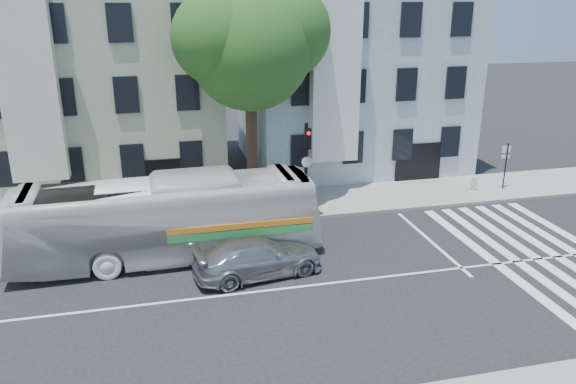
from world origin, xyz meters
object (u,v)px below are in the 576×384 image
object	(u,v)px
fire_hydrant	(474,183)
traffic_signal	(307,159)
bus	(167,219)
sedan	(258,257)

from	to	relation	value
fire_hydrant	traffic_signal	bearing A→B (deg)	-169.78
traffic_signal	fire_hydrant	size ratio (longest dim) A/B	5.95
bus	sedan	xyz separation A→B (m)	(3.15, -2.20, -0.94)
traffic_signal	fire_hydrant	xyz separation A→B (m)	(9.50, 1.71, -2.39)
bus	sedan	size ratio (longest dim) A/B	2.45
sedan	bus	bearing A→B (deg)	45.31
bus	traffic_signal	xyz separation A→B (m)	(6.23, 2.47, 1.29)
traffic_signal	sedan	bearing A→B (deg)	-111.26
bus	sedan	bearing A→B (deg)	-126.72
bus	fire_hydrant	xyz separation A→B (m)	(15.72, 4.18, -1.10)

